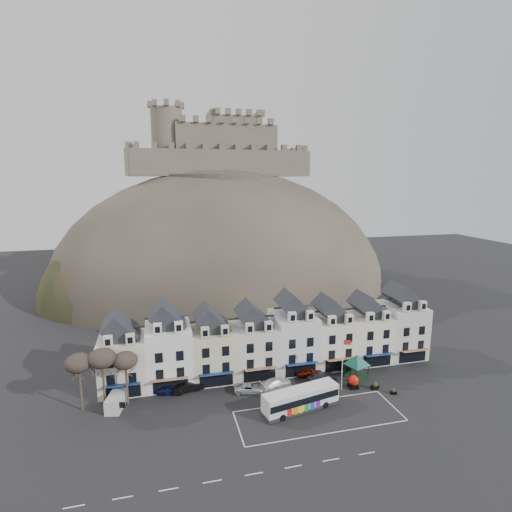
{
  "coord_description": "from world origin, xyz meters",
  "views": [
    {
      "loc": [
        -17.95,
        -43.65,
        31.29
      ],
      "look_at": [
        -0.98,
        24.0,
        17.76
      ],
      "focal_mm": 28.0,
      "sensor_mm": 36.0,
      "label": 1
    }
  ],
  "objects": [
    {
      "name": "tree_left_near",
      "position": [
        -23.0,
        10.5,
        6.55
      ],
      "size": [
        3.43,
        3.43,
        7.84
      ],
      "color": "#3E3027",
      "rests_on": "ground"
    },
    {
      "name": "planter_west",
      "position": [
        14.9,
        3.79,
        0.44
      ],
      "size": [
        1.01,
        0.75,
        0.9
      ],
      "rotation": [
        0.0,
        0.0,
        -0.37
      ],
      "color": "black",
      "rests_on": "ground"
    },
    {
      "name": "castle_hill",
      "position": [
        1.25,
        68.95,
        0.11
      ],
      "size": [
        100.0,
        76.0,
        68.0
      ],
      "color": "#37312A",
      "rests_on": "ground"
    },
    {
      "name": "planter_east",
      "position": [
        13.0,
        5.75,
        0.54
      ],
      "size": [
        1.16,
        0.78,
        1.12
      ],
      "rotation": [
        0.0,
        0.0,
        0.08
      ],
      "color": "black",
      "rests_on": "ground"
    },
    {
      "name": "bus",
      "position": [
        0.16,
        3.3,
        1.72
      ],
      "size": [
        11.32,
        4.79,
        3.11
      ],
      "rotation": [
        0.0,
        0.0,
        0.21
      ],
      "color": "#262628",
      "rests_on": "ground"
    },
    {
      "name": "ground",
      "position": [
        0.0,
        0.0,
        0.0
      ],
      "size": [
        300.0,
        300.0,
        0.0
      ],
      "primitive_type": "plane",
      "color": "black",
      "rests_on": "ground"
    },
    {
      "name": "townhouse_terrace",
      "position": [
        0.15,
        15.97,
        5.3
      ],
      "size": [
        54.4,
        9.35,
        11.8
      ],
      "color": "#EEE5CE",
      "rests_on": "ground"
    },
    {
      "name": "flagpole",
      "position": [
        8.09,
        6.8,
        4.7
      ],
      "size": [
        1.1,
        0.53,
        8.23
      ],
      "rotation": [
        0.0,
        0.0,
        -0.41
      ],
      "color": "silver",
      "rests_on": "ground"
    },
    {
      "name": "tree_left_mid",
      "position": [
        -26.0,
        10.5,
        7.24
      ],
      "size": [
        3.78,
        3.78,
        8.64
      ],
      "color": "#3E3027",
      "rests_on": "ground"
    },
    {
      "name": "coach_bay_markings",
      "position": [
        2.0,
        1.25,
        0.0
      ],
      "size": [
        22.0,
        7.5,
        0.01
      ],
      "primitive_type": "cube",
      "color": "silver",
      "rests_on": "ground"
    },
    {
      "name": "castle",
      "position": [
        0.51,
        75.93,
        40.19
      ],
      "size": [
        50.2,
        22.2,
        22.0
      ],
      "color": "#635C4C",
      "rests_on": "ground"
    },
    {
      "name": "car_black",
      "position": [
        -14.5,
        12.0,
        0.77
      ],
      "size": [
        4.9,
        2.59,
        1.53
      ],
      "primitive_type": "imported",
      "rotation": [
        0.0,
        0.0,
        1.79
      ],
      "color": "black",
      "rests_on": "ground"
    },
    {
      "name": "tree_left_far",
      "position": [
        -29.0,
        10.5,
        6.9
      ],
      "size": [
        3.61,
        3.61,
        8.24
      ],
      "color": "#3E3027",
      "rests_on": "ground"
    },
    {
      "name": "white_van",
      "position": [
        -24.48,
        10.04,
        1.01
      ],
      "size": [
        2.87,
        4.72,
        2.01
      ],
      "rotation": [
        0.0,
        0.0,
        -0.23
      ],
      "color": "silver",
      "rests_on": "ground"
    },
    {
      "name": "car_silver",
      "position": [
        -5.6,
        9.5,
        0.65
      ],
      "size": [
        4.94,
        3.14,
        1.29
      ],
      "primitive_type": "imported",
      "rotation": [
        0.0,
        0.0,
        1.34
      ],
      "color": "silver",
      "rests_on": "ground"
    },
    {
      "name": "car_white",
      "position": [
        -1.5,
        9.7,
        0.76
      ],
      "size": [
        5.61,
        3.61,
        1.51
      ],
      "primitive_type": "imported",
      "rotation": [
        0.0,
        0.0,
        1.88
      ],
      "color": "white",
      "rests_on": "ground"
    },
    {
      "name": "red_buoy",
      "position": [
        10.0,
        6.89,
        1.03
      ],
      "size": [
        1.62,
        1.62,
        2.01
      ],
      "rotation": [
        0.0,
        0.0,
        -0.08
      ],
      "color": "black",
      "rests_on": "ground"
    },
    {
      "name": "bus_shelter",
      "position": [
        11.88,
        9.5,
        3.1
      ],
      "size": [
        5.9,
        5.9,
        3.99
      ],
      "rotation": [
        0.0,
        0.0,
        0.35
      ],
      "color": "black",
      "rests_on": "ground"
    },
    {
      "name": "car_maroon",
      "position": [
        4.8,
        12.0,
        0.74
      ],
      "size": [
        4.5,
        2.19,
        1.48
      ],
      "primitive_type": "imported",
      "rotation": [
        0.0,
        0.0,
        1.47
      ],
      "color": "#661505",
      "rests_on": "ground"
    },
    {
      "name": "car_navy",
      "position": [
        -17.13,
        12.0,
        0.69
      ],
      "size": [
        4.28,
        2.31,
        1.38
      ],
      "primitive_type": "imported",
      "rotation": [
        0.0,
        0.0,
        1.4
      ],
      "color": "#0C143E",
      "rests_on": "ground"
    },
    {
      "name": "car_charcoal",
      "position": [
        6.0,
        9.5,
        0.78
      ],
      "size": [
        4.99,
        2.73,
        1.56
      ],
      "primitive_type": "imported",
      "rotation": [
        0.0,
        0.0,
        1.81
      ],
      "color": "black",
      "rests_on": "ground"
    }
  ]
}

